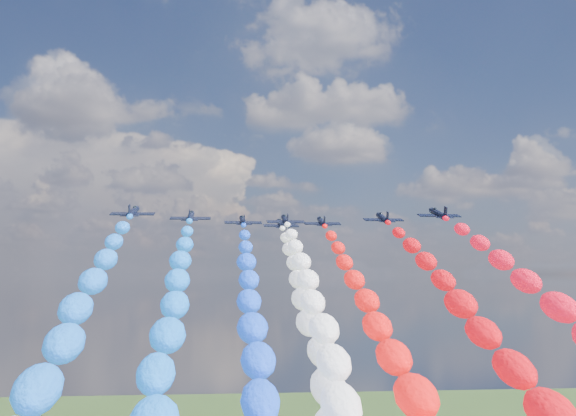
{
  "coord_description": "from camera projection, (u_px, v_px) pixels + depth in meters",
  "views": [
    {
      "loc": [
        -13.34,
        -140.0,
        90.19
      ],
      "look_at": [
        0.0,
        4.0,
        104.01
      ],
      "focal_mm": 43.39,
      "sensor_mm": 36.0,
      "label": 1
    }
  ],
  "objects": [
    {
      "name": "trail_2",
      "position": [
        255.0,
        359.0,
        91.98
      ],
      "size": [
        5.93,
        118.47,
        49.33
      ],
      "primitive_type": null,
      "color": "blue"
    },
    {
      "name": "jet_6",
      "position": [
        383.0,
        218.0,
        146.67
      ],
      "size": [
        8.45,
        11.46,
        5.31
      ],
      "primitive_type": null,
      "rotation": [
        0.27,
        0.0,
        0.02
      ],
      "color": "black"
    },
    {
      "name": "jet_0",
      "position": [
        133.0,
        212.0,
        132.33
      ],
      "size": [
        8.73,
        11.65,
        5.31
      ],
      "primitive_type": null,
      "rotation": [
        0.27,
        0.0,
        -0.04
      ],
      "color": "black"
    },
    {
      "name": "trail_0",
      "position": [
        50.0,
        385.0,
        69.89
      ],
      "size": [
        5.93,
        118.47,
        49.33
      ],
      "primitive_type": null,
      "color": "blue"
    },
    {
      "name": "jet_5",
      "position": [
        322.0,
        222.0,
        157.61
      ],
      "size": [
        8.35,
        11.39,
        5.31
      ],
      "primitive_type": null,
      "rotation": [
        0.27,
        0.0,
        0.01
      ],
      "color": "black"
    },
    {
      "name": "jet_2",
      "position": [
        243.0,
        221.0,
        154.42
      ],
      "size": [
        8.75,
        11.67,
        5.31
      ],
      "primitive_type": null,
      "rotation": [
        0.27,
        0.0,
        0.04
      ],
      "color": "black"
    },
    {
      "name": "jet_3",
      "position": [
        286.0,
        220.0,
        152.24
      ],
      "size": [
        8.52,
        11.51,
        5.31
      ],
      "primitive_type": null,
      "rotation": [
        0.27,
        0.0,
        0.02
      ],
      "color": "black"
    },
    {
      "name": "trail_4",
      "position": [
        315.0,
        351.0,
        101.9
      ],
      "size": [
        5.93,
        118.47,
        49.33
      ],
      "primitive_type": null,
      "color": "white"
    },
    {
      "name": "jet_1",
      "position": [
        191.0,
        217.0,
        142.75
      ],
      "size": [
        8.35,
        11.39,
        5.31
      ],
      "primitive_type": null,
      "rotation": [
        0.27,
        0.0,
        -0.01
      ],
      "color": "black"
    },
    {
      "name": "trail_6",
      "position": [
        499.0,
        367.0,
        84.23
      ],
      "size": [
        5.93,
        118.47,
        49.33
      ],
      "primitive_type": null,
      "color": "red"
    },
    {
      "name": "jet_7",
      "position": [
        438.0,
        214.0,
        136.24
      ],
      "size": [
        8.72,
        11.65,
        5.31
      ],
      "primitive_type": null,
      "rotation": [
        0.27,
        0.0,
        0.04
      ],
      "color": "black"
    },
    {
      "name": "jet_4",
      "position": [
        281.0,
        224.0,
        164.34
      ],
      "size": [
        8.84,
        11.73,
        5.31
      ],
      "primitive_type": null,
      "rotation": [
        0.27,
        0.0,
        0.05
      ],
      "color": "black"
    },
    {
      "name": "trail_1",
      "position": [
        163.0,
        371.0,
        80.31
      ],
      "size": [
        5.93,
        118.47,
        49.33
      ],
      "primitive_type": null,
      "color": "blue"
    },
    {
      "name": "trail_3",
      "position": [
        327.0,
        361.0,
        89.8
      ],
      "size": [
        5.93,
        118.47,
        49.33
      ],
      "primitive_type": null,
      "color": "white"
    },
    {
      "name": "trail_5",
      "position": [
        385.0,
        356.0,
        95.17
      ],
      "size": [
        5.93,
        118.47,
        49.33
      ],
      "primitive_type": null,
      "color": "#FB1010"
    }
  ]
}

